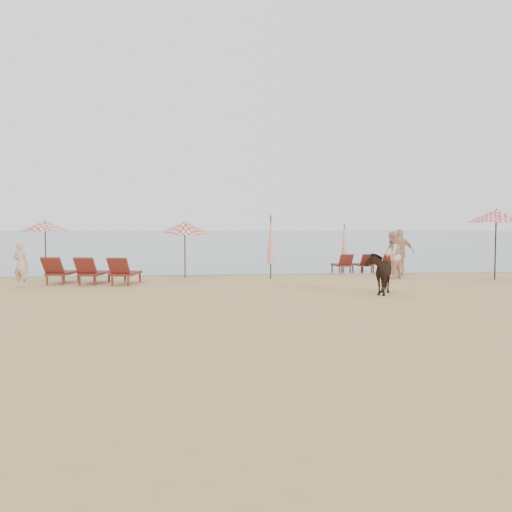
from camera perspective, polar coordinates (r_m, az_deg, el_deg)
The scene contains 13 objects.
ground at distance 14.13m, azimuth 2.20°, elevation -5.63°, with size 120.00×120.00×0.00m, color tan.
sea at distance 93.86m, azimuth -4.95°, elevation 1.97°, with size 160.00×140.00×0.06m, color #51606B.
lounger_cluster_left at distance 21.24m, azimuth -16.09°, elevation -1.47°, with size 3.40×2.43×0.68m.
lounger_cluster_right at distance 25.92m, azimuth 10.73°, elevation -0.73°, with size 2.67×1.68×0.57m.
umbrella_open_left_a at distance 24.97m, azimuth -20.35°, elevation 2.82°, with size 2.02×2.02×2.30m.
umbrella_open_left_b at distance 22.97m, azimuth -7.14°, elevation 2.89°, with size 1.84×1.88×2.35m.
umbrella_open_right at distance 23.89m, azimuth 22.89°, elevation 3.69°, with size 2.24×2.24×2.73m.
umbrella_closed_left at distance 22.31m, azimuth 1.48°, elevation 1.63°, with size 0.30×0.30×2.50m.
umbrella_closed_right at distance 25.27m, azimuth 8.79°, elevation 1.32°, with size 0.26×0.26×2.17m.
cow at distance 18.04m, azimuth 12.21°, elevation -1.65°, with size 0.71×1.56×1.32m, color black.
beachgoer_left at distance 21.05m, azimuth -22.44°, elevation -0.79°, with size 0.57×0.37×1.56m, color tan.
beachgoer_right_a at distance 23.06m, azimuth 13.45°, elevation 0.09°, with size 0.91×0.71×1.87m, color tan.
beachgoer_right_b at distance 24.70m, azimuth 14.22°, elevation 0.39°, with size 1.15×0.48×1.96m, color #DAAD88.
Camera 1 is at (-2.04, -13.81, 2.20)m, focal length 40.00 mm.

